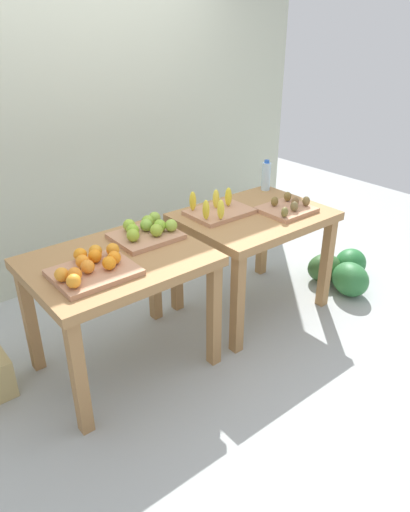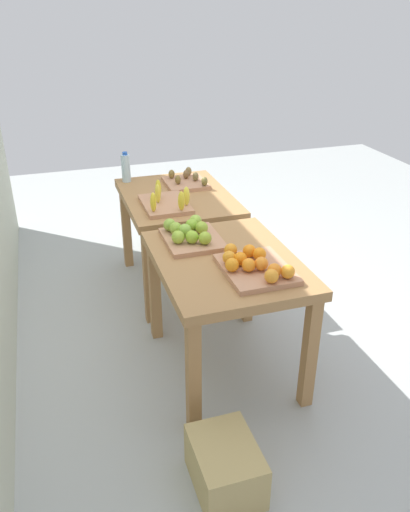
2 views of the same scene
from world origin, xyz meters
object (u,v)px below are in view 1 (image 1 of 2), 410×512
at_px(display_table_left, 119,275).
at_px(watermelon_pile, 343,271).
at_px(kiwi_bin, 287,208).
at_px(banana_crate, 218,210).
at_px(apple_bin, 147,231).
at_px(orange_bin, 92,267).
at_px(water_bottle, 266,176).
at_px(display_table_right, 254,228).

relative_size(display_table_left, watermelon_pile, 1.63).
xyz_separation_m(display_table_left, kiwi_bin, (1.32, -0.13, 0.15)).
bearing_deg(display_table_left, kiwi_bin, -5.63).
xyz_separation_m(banana_crate, watermelon_pile, (1.07, -0.39, -0.70)).
bearing_deg(apple_bin, banana_crate, 0.86).
xyz_separation_m(orange_bin, apple_bin, (0.50, 0.22, 0.00)).
bearing_deg(display_table_left, apple_bin, 24.12).
bearing_deg(kiwi_bin, display_table_left, 174.37).
bearing_deg(banana_crate, watermelon_pile, -20.01).
bearing_deg(watermelon_pile, banana_crate, 159.99).
relative_size(banana_crate, water_bottle, 1.79).
relative_size(display_table_right, apple_bin, 2.59).
height_order(display_table_right, apple_bin, apple_bin).
distance_m(banana_crate, watermelon_pile, 1.33).
distance_m(display_table_right, banana_crate, 0.31).
distance_m(apple_bin, water_bottle, 1.27).
height_order(display_table_right, watermelon_pile, display_table_right).
xyz_separation_m(apple_bin, banana_crate, (0.60, 0.01, -0.01)).
relative_size(orange_bin, kiwi_bin, 1.23).
xyz_separation_m(display_table_left, apple_bin, (0.29, 0.13, 0.16)).
relative_size(banana_crate, watermelon_pile, 0.69).
relative_size(apple_bin, kiwi_bin, 1.11).
xyz_separation_m(display_table_right, watermelon_pile, (0.84, -0.25, -0.54)).
distance_m(orange_bin, kiwi_bin, 1.53).
distance_m(display_table_left, water_bottle, 1.60).
distance_m(display_table_right, watermelon_pile, 1.03).
relative_size(display_table_left, kiwi_bin, 2.88).
distance_m(kiwi_bin, water_bottle, 0.50).
xyz_separation_m(display_table_left, display_table_right, (1.12, 0.00, 0.00)).
height_order(orange_bin, apple_bin, apple_bin).
distance_m(apple_bin, kiwi_bin, 1.06).
xyz_separation_m(display_table_left, orange_bin, (-0.20, -0.09, 0.16)).
bearing_deg(kiwi_bin, apple_bin, 165.67).
distance_m(display_table_right, orange_bin, 1.34).
distance_m(apple_bin, watermelon_pile, 1.85).
xyz_separation_m(display_table_left, watermelon_pile, (1.96, -0.25, -0.54)).
height_order(apple_bin, kiwi_bin, apple_bin).
bearing_deg(watermelon_pile, water_bottle, 126.60).
height_order(display_table_right, water_bottle, water_bottle).
xyz_separation_m(display_table_left, water_bottle, (1.55, 0.31, 0.23)).
height_order(display_table_left, watermelon_pile, display_table_left).
distance_m(display_table_left, orange_bin, 0.27).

